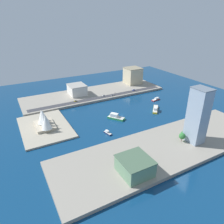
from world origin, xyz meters
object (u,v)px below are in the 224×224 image
(office_block_beige, at_px, (133,76))
(tower_tall_glass, at_px, (198,116))
(hatchback_blue, at_px, (134,90))
(opera_landmark, at_px, (44,120))
(ferry_green_doubledeck, at_px, (116,117))
(van_white, at_px, (104,96))
(patrol_launch_navy, at_px, (108,133))
(taxi_yellow_cab, at_px, (76,101))
(ferry_yellow_fast, at_px, (155,109))
(tugboat_red, at_px, (156,99))
(terminal_long_green, at_px, (135,166))
(sedan_silver, at_px, (112,95))
(hotel_broad_white, at_px, (77,90))
(traffic_light_waterfront, at_px, (115,94))

(office_block_beige, bearing_deg, tower_tall_glass, 163.93)
(hatchback_blue, height_order, opera_landmark, opera_landmark)
(ferry_green_doubledeck, relative_size, van_white, 4.79)
(patrol_launch_navy, height_order, ferry_green_doubledeck, ferry_green_doubledeck)
(hatchback_blue, distance_m, taxi_yellow_cab, 108.10)
(ferry_yellow_fast, xyz_separation_m, tugboat_red, (30.75, -26.39, -0.70))
(patrol_launch_navy, distance_m, van_white, 113.48)
(terminal_long_green, xyz_separation_m, sedan_silver, (170.00, -72.25, -6.21))
(hotel_broad_white, height_order, sedan_silver, hotel_broad_white)
(patrol_launch_navy, relative_size, van_white, 2.62)
(hotel_broad_white, bearing_deg, taxi_yellow_cab, 154.85)
(tower_tall_glass, bearing_deg, patrol_launch_navy, 49.07)
(van_white, bearing_deg, taxi_yellow_cab, 89.97)
(tower_tall_glass, bearing_deg, opera_landmark, 50.05)
(tower_tall_glass, xyz_separation_m, office_block_beige, (201.13, -57.95, -13.93))
(hotel_broad_white, bearing_deg, tower_tall_glass, -163.24)
(ferry_green_doubledeck, xyz_separation_m, taxi_yellow_cab, (74.53, 28.55, 1.76))
(office_block_beige, relative_size, hotel_broad_white, 1.00)
(hotel_broad_white, bearing_deg, sedan_silver, -125.30)
(hatchback_blue, bearing_deg, van_white, 90.39)
(hotel_broad_white, relative_size, hatchback_blue, 5.77)
(sedan_silver, height_order, taxi_yellow_cab, taxi_yellow_cab)
(van_white, bearing_deg, terminal_long_green, 161.41)
(van_white, relative_size, opera_landmark, 0.13)
(hatchback_blue, xyz_separation_m, traffic_light_waterfront, (-9.34, 43.35, 3.39))
(hotel_broad_white, bearing_deg, office_block_beige, -86.06)
(tugboat_red, bearing_deg, ferry_green_doubledeck, 106.38)
(tugboat_red, xyz_separation_m, sedan_silver, (43.01, 56.10, 2.85))
(office_block_beige, bearing_deg, hotel_broad_white, 93.94)
(tugboat_red, height_order, tower_tall_glass, tower_tall_glass)
(terminal_long_green, height_order, opera_landmark, opera_landmark)
(office_block_beige, bearing_deg, taxi_yellow_cab, 105.94)
(traffic_light_waterfront, bearing_deg, hatchback_blue, -77.84)
(terminal_long_green, distance_m, taxi_yellow_cab, 175.60)
(office_block_beige, bearing_deg, ferry_yellow_fast, 161.84)
(hatchback_blue, xyz_separation_m, taxi_yellow_cab, (-0.38, 108.10, -0.02))
(patrol_launch_navy, bearing_deg, terminal_long_green, 170.55)
(terminal_long_green, bearing_deg, patrol_launch_navy, -9.45)
(hotel_broad_white, distance_m, van_white, 46.12)
(office_block_beige, bearing_deg, van_white, 114.57)
(hotel_broad_white, xyz_separation_m, taxi_yellow_cab, (-29.04, 13.63, -7.40))
(sedan_silver, distance_m, hatchback_blue, 46.45)
(opera_landmark, bearing_deg, ferry_green_doubledeck, -102.64)
(ferry_green_doubledeck, xyz_separation_m, van_white, (74.51, -20.12, 1.76))
(ferry_yellow_fast, distance_m, hotel_broad_white, 133.60)
(tower_tall_glass, bearing_deg, hatchback_blue, -12.45)
(taxi_yellow_cab, bearing_deg, van_white, -90.03)
(tugboat_red, xyz_separation_m, tower_tall_glass, (-115.87, 46.29, 31.12))
(ferry_green_doubledeck, height_order, hatchback_blue, ferry_green_doubledeck)
(taxi_yellow_cab, bearing_deg, hatchback_blue, -89.80)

